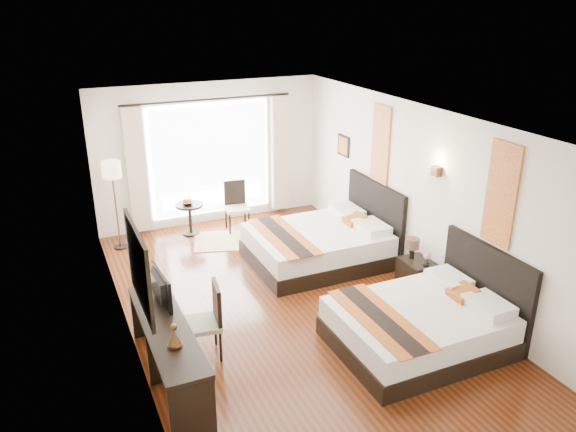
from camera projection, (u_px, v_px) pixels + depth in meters
name	position (u px, v px, depth m)	size (l,w,h in m)	color
floor	(288.00, 307.00, 8.32)	(4.50, 7.50, 0.01)	#3B190A
ceiling	(288.00, 120.00, 7.29)	(4.50, 7.50, 0.02)	white
wall_headboard	(421.00, 197.00, 8.66)	(0.01, 7.50, 2.80)	silver
wall_desk	(123.00, 246.00, 6.94)	(0.01, 7.50, 2.80)	silver
wall_window	(210.00, 154.00, 10.98)	(4.50, 0.01, 2.80)	silver
wall_entry	(475.00, 372.00, 4.63)	(4.50, 0.01, 2.80)	silver
window_glass	(210.00, 159.00, 11.00)	(2.40, 0.02, 2.20)	white
sheer_curtain	(211.00, 160.00, 10.95)	(2.30, 0.02, 2.10)	white
drape_left	(136.00, 170.00, 10.37)	(0.35, 0.14, 2.35)	beige
drape_right	(280.00, 153.00, 11.48)	(0.35, 0.14, 2.35)	beige
art_panel_near	(501.00, 195.00, 7.09)	(0.03, 0.50, 1.35)	maroon
art_panel_far	(381.00, 145.00, 9.44)	(0.03, 0.50, 1.35)	maroon
wall_sconce	(436.00, 171.00, 8.13)	(0.10, 0.14, 0.14)	#462E19
mirror_frame	(139.00, 268.00, 6.07)	(0.04, 1.25, 0.95)	black
mirror_glass	(141.00, 267.00, 6.08)	(0.01, 1.12, 0.82)	white
bed_near	(424.00, 323.00, 7.30)	(2.18, 1.70, 1.23)	black
bed_far	(322.00, 243.00, 9.62)	(2.29, 1.79, 1.30)	black
nightstand	(416.00, 276.00, 8.67)	(0.43, 0.53, 0.51)	black
table_lamp	(412.00, 245.00, 8.60)	(0.21, 0.21, 0.33)	black
vase	(426.00, 263.00, 8.39)	(0.12, 0.12, 0.12)	black
console_desk	(168.00, 353.00, 6.59)	(0.50, 2.20, 0.76)	black
television	(156.00, 288.00, 6.85)	(0.72, 0.09, 0.42)	black
bronze_figurine	(174.00, 337.00, 6.02)	(0.17, 0.17, 0.25)	#462E19
desk_chair	(204.00, 335.00, 7.09)	(0.52, 0.52, 0.99)	beige
floor_lamp	(112.00, 175.00, 9.75)	(0.33, 0.33, 1.63)	black
side_table	(190.00, 219.00, 10.74)	(0.53, 0.53, 0.61)	black
fruit_bowl	(187.00, 203.00, 10.60)	(0.24, 0.24, 0.06)	#4C311B
window_chair	(237.00, 216.00, 10.94)	(0.50, 0.50, 0.96)	beige
jute_rug	(232.00, 240.00, 10.54)	(1.38, 0.94, 0.01)	tan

